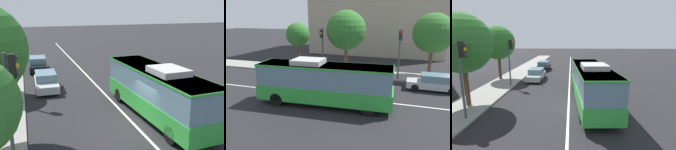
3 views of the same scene
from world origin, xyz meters
The scene contains 7 objects.
ground_plane centered at (0.00, 0.00, 0.00)m, with size 160.00×160.00×0.00m, color black.
lane_centre_line centered at (0.00, 0.00, 0.01)m, with size 76.00×0.16×0.01m, color silver.
transit_bus centered at (0.80, -1.80, 1.81)m, with size 10.12×3.04×3.46m.
sedan_silver centered at (8.96, 4.34, 0.72)m, with size 4.53×1.88×1.46m.
sedan_black centered at (16.34, 4.54, 0.72)m, with size 4.55×1.94×1.46m.
traffic_light_near_corner centered at (5.70, 6.45, 3.56)m, with size 0.34×0.62×5.20m.
traffic_light_mid_block centered at (-2.68, 6.57, 3.56)m, with size 0.33×0.62×5.20m.
Camera 1 is at (-13.69, 6.00, 6.96)m, focal length 43.43 mm.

